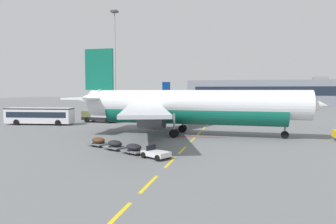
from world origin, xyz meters
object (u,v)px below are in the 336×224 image
object	(u,v)px
apron_shuttle_bus	(39,115)
ground_power_truck	(101,114)
airliner_far_center	(189,99)
fuel_service_truck	(259,114)
baggage_train	(124,146)
airliner_foreground	(189,106)
apron_light_mast_near	(115,50)

from	to	relation	value
apron_shuttle_bus	ground_power_truck	bearing A→B (deg)	34.31
airliner_far_center	fuel_service_truck	xyz separation A→B (m)	(23.12, -56.26, -1.32)
airliner_far_center	baggage_train	bearing A→B (deg)	-84.70
airliner_far_center	ground_power_truck	world-z (taller)	airliner_far_center
apron_shuttle_bus	ground_power_truck	xyz separation A→B (m)	(9.09, 6.20, -0.10)
apron_shuttle_bus	baggage_train	world-z (taller)	apron_shuttle_bus
airliner_foreground	apron_light_mast_near	size ratio (longest dim) A/B	1.22
fuel_service_truck	apron_light_mast_near	bearing A→B (deg)	150.61
airliner_far_center	ground_power_truck	size ratio (longest dim) A/B	3.07
ground_power_truck	baggage_train	bearing A→B (deg)	-60.58
apron_light_mast_near	airliner_far_center	bearing A→B (deg)	65.86
apron_shuttle_bus	apron_light_mast_near	world-z (taller)	apron_light_mast_near
baggage_train	apron_light_mast_near	size ratio (longest dim) A/B	0.38
apron_shuttle_bus	baggage_train	bearing A→B (deg)	-39.94
airliner_far_center	baggage_train	world-z (taller)	airliner_far_center
airliner_foreground	ground_power_truck	distance (m)	23.36
airliner_foreground	fuel_service_truck	world-z (taller)	airliner_foreground
apron_light_mast_near	ground_power_truck	bearing A→B (deg)	-72.50
ground_power_truck	apron_light_mast_near	xyz separation A→B (m)	(-8.99, 28.50, 15.80)
apron_shuttle_bus	ground_power_truck	world-z (taller)	ground_power_truck
ground_power_truck	baggage_train	world-z (taller)	ground_power_truck
airliner_foreground	baggage_train	xyz separation A→B (m)	(-4.40, -13.02, -3.42)
apron_shuttle_bus	fuel_service_truck	bearing A→B (deg)	18.52
airliner_foreground	baggage_train	distance (m)	14.16
airliner_far_center	apron_shuttle_bus	size ratio (longest dim) A/B	1.80
fuel_service_truck	apron_shuttle_bus	bearing A→B (deg)	-161.48
airliner_foreground	baggage_train	size ratio (longest dim) A/B	3.23
ground_power_truck	airliner_far_center	bearing A→B (deg)	84.13
airliner_foreground	apron_shuttle_bus	size ratio (longest dim) A/B	2.83
ground_power_truck	airliner_foreground	bearing A→B (deg)	-34.47
airliner_foreground	airliner_far_center	size ratio (longest dim) A/B	1.57
ground_power_truck	apron_light_mast_near	size ratio (longest dim) A/B	0.25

